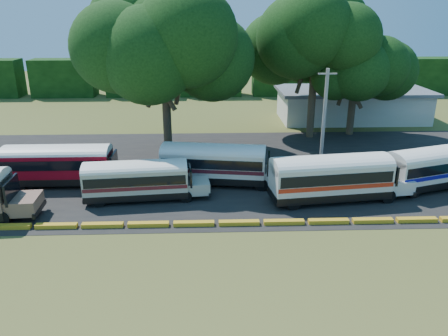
{
  "coord_description": "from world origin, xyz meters",
  "views": [
    {
      "loc": [
        -0.44,
        -24.93,
        13.48
      ],
      "look_at": [
        0.68,
        6.0,
        2.23
      ],
      "focal_mm": 35.0,
      "sensor_mm": 36.0,
      "label": 1
    }
  ],
  "objects_px": {
    "bus_red": "(61,163)",
    "tree_west": "(164,42)",
    "bus_white_red": "(333,176)",
    "bus_cream_west": "(139,178)"
  },
  "relations": [
    {
      "from": "bus_red",
      "to": "tree_west",
      "type": "distance_m",
      "value": 13.91
    },
    {
      "from": "bus_white_red",
      "to": "tree_west",
      "type": "bearing_deg",
      "value": 132.63
    },
    {
      "from": "bus_cream_west",
      "to": "tree_west",
      "type": "distance_m",
      "value": 13.86
    },
    {
      "from": "bus_red",
      "to": "bus_cream_west",
      "type": "distance_m",
      "value": 7.37
    },
    {
      "from": "bus_cream_west",
      "to": "bus_white_red",
      "type": "distance_m",
      "value": 14.39
    },
    {
      "from": "bus_cream_west",
      "to": "tree_west",
      "type": "xyz_separation_m",
      "value": [
        1.28,
        10.41,
        9.05
      ]
    },
    {
      "from": "bus_red",
      "to": "bus_cream_west",
      "type": "relative_size",
      "value": 1.09
    },
    {
      "from": "bus_white_red",
      "to": "tree_west",
      "type": "xyz_separation_m",
      "value": [
        -13.1,
        11.07,
        8.79
      ]
    },
    {
      "from": "bus_cream_west",
      "to": "bus_white_red",
      "type": "relative_size",
      "value": 0.86
    },
    {
      "from": "bus_red",
      "to": "bus_cream_west",
      "type": "bearing_deg",
      "value": -25.72
    }
  ]
}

